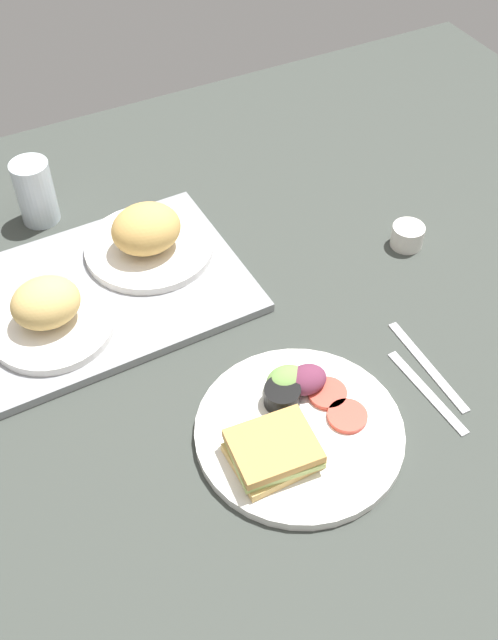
% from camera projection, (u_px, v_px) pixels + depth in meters
% --- Properties ---
extents(ground_plane, '(1.90, 1.50, 0.03)m').
position_uv_depth(ground_plane, '(246.00, 361.00, 1.14)').
color(ground_plane, '#383D38').
extents(serving_tray, '(0.46, 0.34, 0.02)m').
position_uv_depth(serving_tray, '(105.00, 291.00, 1.22)').
color(serving_tray, gray).
rests_on(serving_tray, ground_plane).
extents(bread_plate_near, '(0.19, 0.19, 0.09)m').
position_uv_depth(bread_plate_near, '(49.00, 312.00, 1.13)').
color(bread_plate_near, white).
rests_on(bread_plate_near, serving_tray).
extents(bread_plate_far, '(0.22, 0.22, 0.09)m').
position_uv_depth(bread_plate_far, '(148.00, 237.00, 1.24)').
color(bread_plate_far, white).
rests_on(bread_plate_far, serving_tray).
extents(plate_with_salad, '(0.29, 0.29, 0.05)m').
position_uv_depth(plate_with_salad, '(296.00, 427.00, 1.02)').
color(plate_with_salad, white).
rests_on(plate_with_salad, ground_plane).
extents(drinking_glass, '(0.07, 0.07, 0.12)m').
position_uv_depth(drinking_glass, '(35.00, 192.00, 1.31)').
color(drinking_glass, silver).
rests_on(drinking_glass, ground_plane).
extents(espresso_cup, '(0.06, 0.06, 0.04)m').
position_uv_depth(espresso_cup, '(407.00, 236.00, 1.29)').
color(espresso_cup, silver).
rests_on(espresso_cup, ground_plane).
extents(fork, '(0.02, 0.17, 0.01)m').
position_uv_depth(fork, '(427.00, 392.00, 1.08)').
color(fork, '#B7B7BC').
rests_on(fork, ground_plane).
extents(knife, '(0.02, 0.19, 0.01)m').
position_uv_depth(knife, '(427.00, 365.00, 1.12)').
color(knife, '#B7B7BC').
rests_on(knife, ground_plane).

